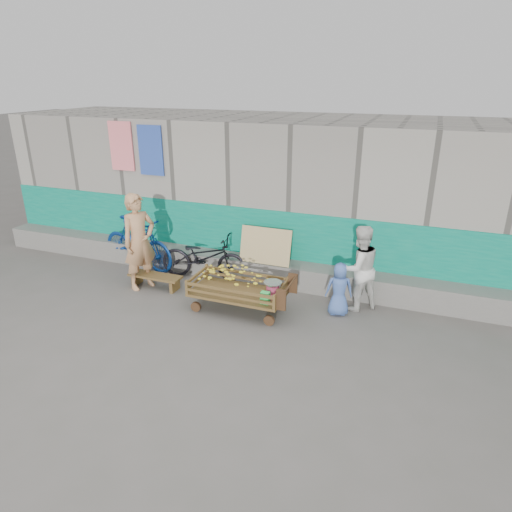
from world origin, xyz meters
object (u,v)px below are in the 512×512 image
at_px(bench, 155,278).
at_px(child, 339,289).
at_px(bicycle_dark, 204,257).
at_px(banana_cart, 236,284).
at_px(bicycle_blue, 137,243).
at_px(vendor_man, 139,242).
at_px(woman, 359,268).

relative_size(bench, child, 1.12).
bearing_deg(child, bicycle_dark, -26.69).
xyz_separation_m(banana_cart, bicycle_blue, (-2.66, 1.00, 0.04)).
relative_size(bench, vendor_man, 0.57).
distance_m(bench, woman, 3.82).
relative_size(banana_cart, woman, 1.16).
distance_m(bench, bicycle_dark, 1.03).
relative_size(banana_cart, child, 1.89).
height_order(woman, bicycle_dark, woman).
xyz_separation_m(bench, bicycle_blue, (-0.85, 0.71, 0.36)).
distance_m(child, bicycle_dark, 2.85).
relative_size(banana_cart, vendor_man, 0.96).
distance_m(banana_cart, bench, 1.87).
bearing_deg(child, woman, -143.05).
height_order(banana_cart, child, child).
xyz_separation_m(vendor_man, child, (3.73, 0.25, -0.46)).
bearing_deg(banana_cart, bench, 170.90).
xyz_separation_m(bench, bicycle_dark, (0.69, 0.71, 0.27)).
bearing_deg(bicycle_dark, bicycle_blue, 81.79).
bearing_deg(banana_cart, vendor_man, 173.35).
relative_size(woman, child, 1.62).
xyz_separation_m(vendor_man, bicycle_dark, (0.93, 0.76, -0.46)).
xyz_separation_m(vendor_man, woman, (3.99, 0.59, -0.16)).
bearing_deg(banana_cart, child, 16.20).
distance_m(banana_cart, bicycle_blue, 2.85).
bearing_deg(woman, bicycle_dark, -41.76).
height_order(child, bicycle_blue, bicycle_blue).
bearing_deg(woman, vendor_man, -30.06).
bearing_deg(bench, vendor_man, -168.17).
height_order(banana_cart, vendor_man, vendor_man).
bearing_deg(vendor_man, bicycle_dark, -25.75).
relative_size(bench, woman, 0.69).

